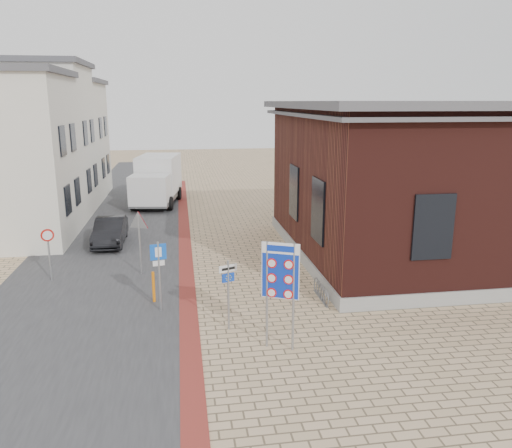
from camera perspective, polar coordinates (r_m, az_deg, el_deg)
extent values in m
plane|color=tan|center=(15.46, 0.01, -12.20)|extent=(120.00, 120.00, 0.00)
cube|color=#38383A|center=(29.71, -15.02, 0.18)|extent=(7.00, 60.00, 0.02)
cube|color=maroon|center=(24.67, -8.13, -2.22)|extent=(0.60, 40.00, 0.02)
cube|color=gray|center=(24.40, 18.76, -2.45)|extent=(12.15, 12.15, 0.50)
cube|color=#401814|center=(23.74, 19.37, 5.11)|extent=(12.00, 12.00, 6.00)
cube|color=#505055|center=(23.51, 19.99, 12.71)|extent=(13.00, 13.00, 0.30)
cube|color=#505055|center=(23.52, 19.91, 11.74)|extent=(12.70, 12.70, 0.15)
cube|color=black|center=(18.87, 7.14, 1.54)|extent=(0.12, 1.60, 2.40)
cube|color=black|center=(22.67, 4.41, 3.68)|extent=(0.12, 1.60, 2.40)
cube|color=black|center=(17.26, 19.59, -0.32)|extent=(1.40, 0.12, 2.20)
cube|color=black|center=(25.52, -20.72, 2.59)|extent=(0.10, 1.10, 1.40)
cube|color=black|center=(27.84, -19.74, 3.55)|extent=(0.10, 1.10, 1.40)
cube|color=black|center=(25.17, -21.27, 8.85)|extent=(0.10, 1.10, 1.40)
cube|color=black|center=(27.52, -20.22, 9.29)|extent=(0.10, 1.10, 1.40)
cube|color=silver|center=(33.04, -24.58, 8.47)|extent=(7.00, 6.00, 8.80)
cube|color=#505055|center=(33.02, -25.40, 16.33)|extent=(7.40, 6.40, 0.30)
cube|color=black|center=(31.33, -18.54, 4.71)|extent=(0.10, 1.10, 1.40)
cube|color=black|center=(33.68, -17.88, 5.35)|extent=(0.10, 1.10, 1.40)
cube|color=black|center=(31.05, -18.94, 9.81)|extent=(0.10, 1.10, 1.40)
cube|color=black|center=(33.41, -18.24, 10.10)|extent=(0.10, 1.10, 1.40)
cube|color=silver|center=(38.86, -22.18, 8.73)|extent=(7.00, 6.00, 8.00)
cube|color=#505055|center=(38.79, -22.75, 14.83)|extent=(7.40, 6.40, 0.30)
cube|color=black|center=(37.20, -17.04, 6.16)|extent=(0.10, 1.10, 1.40)
cube|color=black|center=(39.56, -16.56, 6.62)|extent=(0.10, 1.10, 1.40)
cube|color=black|center=(36.96, -17.35, 10.46)|extent=(0.10, 1.10, 1.40)
cube|color=black|center=(39.34, -16.84, 10.66)|extent=(0.10, 1.10, 1.40)
torus|color=slate|center=(17.32, 7.99, -8.36)|extent=(0.04, 0.60, 0.60)
torus|color=slate|center=(17.58, 7.71, -8.00)|extent=(0.04, 0.60, 0.60)
torus|color=slate|center=(17.85, 7.44, -7.65)|extent=(0.04, 0.60, 0.60)
torus|color=slate|center=(18.12, 7.18, -7.31)|extent=(0.04, 0.60, 0.60)
torus|color=slate|center=(18.39, 6.92, -6.98)|extent=(0.04, 0.60, 0.60)
cube|color=slate|center=(17.94, 7.41, -8.43)|extent=(0.08, 1.60, 0.04)
imported|color=black|center=(25.30, -16.33, -0.79)|extent=(1.35, 3.88, 1.28)
cube|color=slate|center=(34.23, -11.24, 3.01)|extent=(3.26, 6.37, 0.28)
cube|color=white|center=(32.01, -12.04, 3.87)|extent=(2.63, 2.25, 1.80)
cube|color=black|center=(31.14, -12.39, 4.21)|extent=(2.13, 0.40, 0.90)
cube|color=white|center=(34.98, -11.03, 5.68)|extent=(3.06, 4.38, 2.48)
cylinder|color=black|center=(32.77, -13.86, 2.29)|extent=(0.41, 0.93, 0.90)
cylinder|color=black|center=(32.29, -9.78, 2.33)|extent=(0.41, 0.93, 0.90)
cylinder|color=black|center=(36.22, -12.53, 3.44)|extent=(0.41, 0.93, 0.90)
cylinder|color=black|center=(35.78, -8.82, 3.48)|extent=(0.41, 0.93, 0.90)
cylinder|color=gray|center=(13.99, 1.27, -8.15)|extent=(0.07, 0.07, 3.10)
cylinder|color=gray|center=(13.84, 4.30, -8.44)|extent=(0.07, 0.07, 3.10)
cube|color=white|center=(13.64, 2.81, -5.38)|extent=(0.98, 0.47, 1.59)
cube|color=#0E2FB0|center=(13.64, 2.81, -5.38)|extent=(0.95, 0.46, 1.55)
cube|color=white|center=(13.45, 2.84, -2.81)|extent=(0.95, 0.47, 0.30)
cylinder|color=gray|center=(15.19, -3.17, -8.16)|extent=(0.07, 0.07, 2.20)
cube|color=white|center=(14.89, -3.22, -5.10)|extent=(0.56, 0.26, 0.21)
cube|color=#0F38B7|center=(14.99, -3.20, -6.13)|extent=(0.39, 0.19, 0.27)
cylinder|color=gray|center=(16.71, -10.99, -5.97)|extent=(0.07, 0.07, 2.39)
cube|color=blue|center=(16.44, -11.12, -3.15)|extent=(0.52, 0.16, 0.53)
cube|color=white|center=(16.56, -11.06, -4.41)|extent=(0.38, 0.12, 0.17)
cylinder|color=gray|center=(20.44, -13.13, -2.30)|extent=(0.07, 0.07, 2.46)
cylinder|color=gray|center=(20.78, -22.54, -3.31)|extent=(0.07, 0.07, 2.07)
cylinder|color=red|center=(20.57, -22.75, -1.18)|extent=(0.47, 0.19, 0.49)
cylinder|color=orange|center=(17.69, -11.62, -7.08)|extent=(0.13, 0.13, 1.11)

